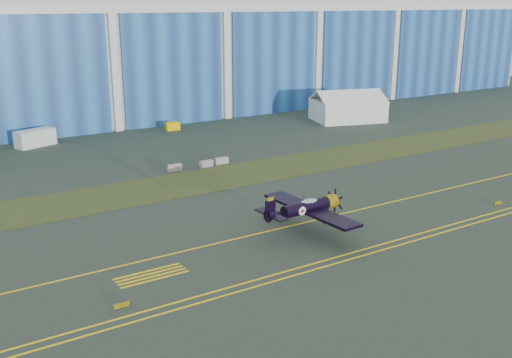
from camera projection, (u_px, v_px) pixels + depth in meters
ground at (276, 209)px, 65.52m from camera, size 260.00×260.00×0.00m
grass_median at (215, 179)px, 76.85m from camera, size 260.00×10.00×0.02m
hangar at (75, 38)px, 119.41m from camera, size 220.00×45.70×30.00m
taxiway_centreline at (303, 223)px, 61.47m from camera, size 200.00×0.20×0.02m
edge_line_near at (366, 255)px, 53.77m from camera, size 80.00×0.20×0.02m
edge_line_far at (359, 251)px, 54.58m from camera, size 80.00×0.20×0.02m
hold_short_ladder at (151, 275)px, 49.73m from camera, size 6.00×2.40×0.02m
guard_board_left at (121, 305)px, 44.47m from camera, size 1.20×0.15×0.35m
guard_board_right at (498, 203)px, 67.03m from camera, size 1.20×0.15×0.35m
warbird at (306, 207)px, 57.72m from camera, size 10.64×12.62×3.60m
tent at (348, 105)px, 113.76m from camera, size 14.95×12.68×5.94m
shipping_container at (35, 138)px, 93.78m from camera, size 6.52×4.25×2.63m
tug at (173, 126)px, 105.86m from camera, size 2.51×1.72×1.38m
gse_box at (360, 102)px, 129.91m from camera, size 3.05×2.04×1.68m
barrier_a at (174, 168)px, 80.34m from camera, size 2.00×0.62×0.90m
barrier_b at (206, 164)px, 82.22m from camera, size 2.06×0.83×0.90m
barrier_c at (221, 161)px, 83.83m from camera, size 2.00×0.61×0.90m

